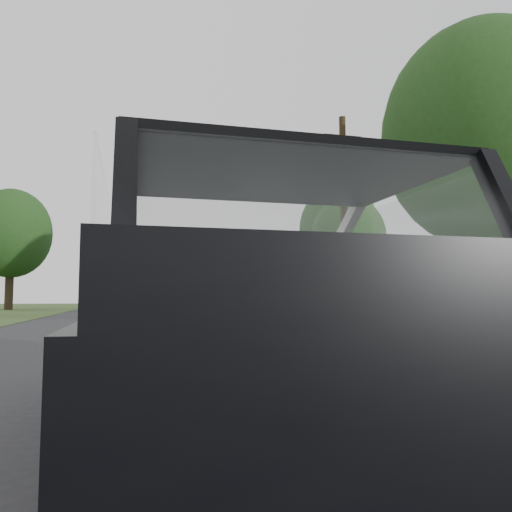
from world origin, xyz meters
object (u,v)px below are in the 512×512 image
subject_car (258,305)px  other_car (123,300)px  highway_sign (262,287)px  cat (277,256)px  utility_pole (344,215)px

subject_car → other_car: bearing=92.5°
highway_sign → cat: bearing=-120.5°
cat → other_car: other_car is taller
subject_car → cat: subject_car is taller
cat → other_car: size_ratio=0.14×
subject_car → utility_pole: bearing=64.0°
cat → highway_sign: (4.40, 16.85, 0.13)m
utility_pole → other_car: bearing=149.2°
cat → utility_pole: 18.26m
cat → other_car: bearing=94.0°
other_car → highway_sign: bearing=-45.9°
subject_car → other_car: (-0.99, 22.25, -0.05)m
utility_pole → highway_sign: bearing=168.6°
cat → utility_pole: size_ratio=0.06×
cat → highway_sign: bearing=75.9°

